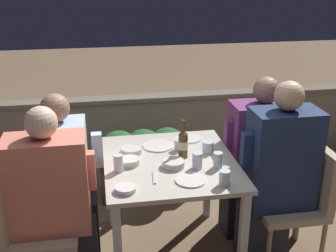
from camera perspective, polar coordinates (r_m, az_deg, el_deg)
parapet_wall at (r=4.37m, az=-3.25°, el=-0.42°), size 9.00×0.18×0.73m
dining_table at (r=2.86m, az=0.25°, el=-6.48°), size 0.87×0.96×0.75m
planter_hedge at (r=3.80m, az=-3.22°, el=-4.42°), size 0.80×0.47×0.60m
chair_left_near at (r=2.79m, az=-18.91°, el=-11.95°), size 0.45×0.45×0.86m
person_coral_top at (r=2.71m, az=-14.96°, el=-9.99°), size 0.52×0.26×1.24m
chair_left_far at (r=3.07m, az=-17.14°, el=-8.50°), size 0.45×0.45×0.86m
person_blue_shirt at (r=3.00m, az=-13.53°, el=-6.72°), size 0.47×0.26×1.21m
chair_right_near at (r=3.07m, az=17.61°, el=-8.53°), size 0.45×0.45×0.86m
person_navy_jumper at (r=2.92m, az=14.46°, el=-6.60°), size 0.50×0.26×1.31m
chair_right_far at (r=3.34m, az=14.96°, el=-5.69°), size 0.45×0.45×0.86m
person_purple_stripe at (r=3.22m, az=11.90°, el=-4.37°), size 0.52×0.26×1.24m
beer_bottle at (r=2.82m, az=2.06°, el=-2.37°), size 0.07×0.07×0.27m
plate_0 at (r=3.02m, az=-1.34°, el=-2.70°), size 0.22×0.22×0.01m
plate_1 at (r=2.57m, az=3.09°, el=-7.32°), size 0.19×0.19×0.01m
plate_2 at (r=3.15m, az=2.80°, el=-1.66°), size 0.19×0.19×0.01m
bowl_0 at (r=2.73m, az=0.72°, el=-5.05°), size 0.15×0.15×0.04m
bowl_1 at (r=2.76m, az=-5.22°, el=-4.75°), size 0.13×0.13×0.04m
bowl_2 at (r=2.93m, az=-5.01°, el=-3.23°), size 0.15×0.15×0.04m
bowl_3 at (r=2.47m, az=-5.77°, el=-8.41°), size 0.13×0.13×0.03m
glass_cup_0 at (r=2.52m, az=7.66°, el=-7.00°), size 0.07×0.07×0.10m
glass_cup_1 at (r=2.93m, az=5.44°, el=-2.85°), size 0.08×0.08×0.08m
glass_cup_2 at (r=2.72m, az=6.77°, el=-4.61°), size 0.06×0.06×0.11m
glass_cup_3 at (r=2.96m, az=1.48°, el=-2.54°), size 0.07×0.07×0.08m
glass_cup_4 at (r=2.67m, az=-6.73°, el=-5.01°), size 0.06×0.06×0.11m
glass_cup_5 at (r=2.70m, az=4.00°, el=-4.68°), size 0.07×0.07×0.11m
fork_0 at (r=2.61m, az=-1.85°, el=-6.90°), size 0.04×0.17×0.01m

